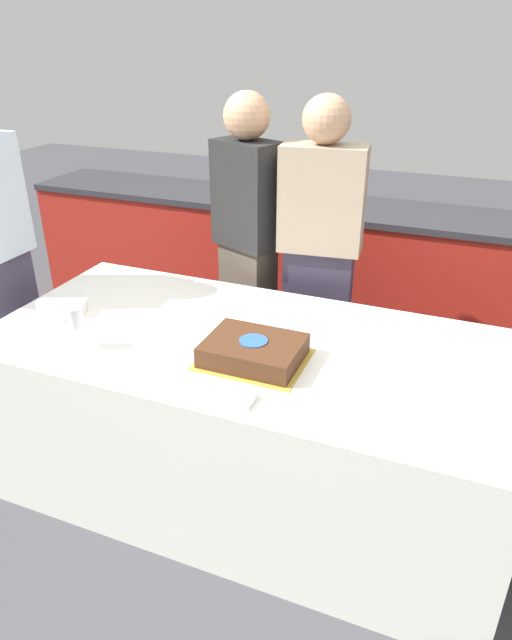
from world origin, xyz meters
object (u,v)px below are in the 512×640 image
object	(u,v)px
cake	(253,351)
person_cutting_cake	(319,261)
person_standing_back	(248,249)
plate_stack	(63,306)
wine_glass	(76,319)

from	to	relation	value
cake	person_cutting_cake	xyz separation A→B (m)	(-0.00, 0.87, 0.05)
cake	person_standing_back	world-z (taller)	person_standing_back
person_cutting_cake	plate_stack	bearing A→B (deg)	32.99
cake	plate_stack	xyz separation A→B (m)	(-0.95, 0.07, -0.01)
cake	person_standing_back	xyz separation A→B (m)	(-0.39, 0.87, 0.07)
person_cutting_cake	person_standing_back	bearing A→B (deg)	-6.94
cake	person_cutting_cake	size ratio (longest dim) A/B	0.24
cake	person_standing_back	size ratio (longest dim) A/B	0.24
wine_glass	person_standing_back	distance (m)	1.08
plate_stack	wine_glass	bearing A→B (deg)	-40.94
person_cutting_cake	person_standing_back	size ratio (longest dim) A/B	1.00
person_cutting_cake	person_standing_back	distance (m)	0.39
wine_glass	cake	bearing A→B (deg)	13.68
cake	person_standing_back	distance (m)	0.95
person_standing_back	cake	bearing A→B (deg)	136.39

